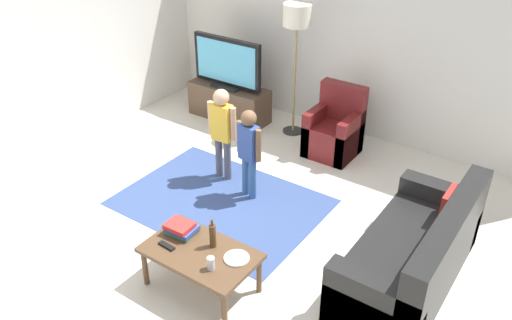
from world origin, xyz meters
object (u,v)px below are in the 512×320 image
object	(u,v)px
couch	(418,257)
armchair	(335,132)
tv_stand	(229,102)
child_center	(249,146)
bottle	(213,235)
soda_can	(211,263)
floor_lamp	(297,22)
coffee_table	(200,255)
book_stack	(181,228)
child_near_tv	(222,126)
plate	(237,258)
tv	(227,63)
tv_remote	(167,246)

from	to	relation	value
couch	armchair	world-z (taller)	armchair
tv_stand	child_center	distance (m)	2.10
bottle	soda_can	world-z (taller)	bottle
floor_lamp	coffee_table	size ratio (longest dim) A/B	1.78
child_center	book_stack	xyz separation A→B (m)	(0.20, -1.34, -0.17)
floor_lamp	child_center	bearing A→B (deg)	-75.72
couch	armchair	xyz separation A→B (m)	(-1.73, 1.74, 0.01)
couch	child_center	xyz separation A→B (m)	(-2.05, 0.29, 0.35)
child_near_tv	tv_stand	bearing A→B (deg)	124.75
floor_lamp	plate	size ratio (longest dim) A/B	8.09
child_near_tv	tv	bearing A→B (deg)	125.18
couch	child_center	distance (m)	2.10
child_center	plate	xyz separation A→B (m)	(0.82, -1.34, -0.22)
bottle	tv_remote	distance (m)	0.42
child_near_tv	child_center	xyz separation A→B (m)	(0.48, -0.15, -0.04)
tv_stand	plate	xyz separation A→B (m)	(2.24, -2.84, 0.18)
floor_lamp	tv_stand	bearing A→B (deg)	-171.33
coffee_table	book_stack	size ratio (longest dim) A/B	3.57
tv	child_center	size ratio (longest dim) A/B	1.03
tv	soda_can	xyz separation A→B (m)	(2.14, -3.03, -0.37)
tv_stand	child_center	world-z (taller)	child_center
couch	soda_can	size ratio (longest dim) A/B	15.00
couch	armchair	distance (m)	2.45
couch	plate	size ratio (longest dim) A/B	8.18
coffee_table	tv_stand	bearing A→B (deg)	123.15
bottle	tv_remote	size ratio (longest dim) A/B	1.67
couch	floor_lamp	bearing A→B (deg)	141.92
armchair	coffee_table	bearing A→B (deg)	-86.46
tv_stand	armchair	bearing A→B (deg)	-1.30
tv_stand	tv_remote	xyz separation A→B (m)	(1.64, -3.06, 0.19)
tv	child_center	xyz separation A→B (m)	(1.42, -1.47, -0.20)
tv_stand	tv_remote	bearing A→B (deg)	-61.82
bottle	soda_can	distance (m)	0.30
floor_lamp	child_center	xyz separation A→B (m)	(0.42, -1.65, -0.90)
armchair	bottle	bearing A→B (deg)	-85.28
tv	coffee_table	xyz separation A→B (m)	(1.92, -2.91, -0.48)
child_near_tv	coffee_table	world-z (taller)	child_near_tv
book_stack	soda_can	xyz separation A→B (m)	(0.52, -0.22, 0.01)
tv_stand	tv_remote	world-z (taller)	tv_stand
plate	child_center	bearing A→B (deg)	121.49
armchair	plate	world-z (taller)	armchair
armchair	plate	bearing A→B (deg)	-79.88
tv	couch	world-z (taller)	tv
floor_lamp	book_stack	distance (m)	3.23
couch	book_stack	xyz separation A→B (m)	(-1.85, -1.05, 0.18)
tv_stand	child_center	size ratio (longest dim) A/B	1.12
tv_remote	plate	bearing A→B (deg)	23.49
tv	soda_can	world-z (taller)	tv
floor_lamp	child_near_tv	size ratio (longest dim) A/B	1.56
child_near_tv	child_center	world-z (taller)	child_near_tv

